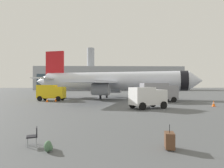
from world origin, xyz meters
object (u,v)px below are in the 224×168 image
object	(u,v)px
fuel_truck	(158,91)
traveller_backpack	(48,146)
safety_cone_far	(214,104)
cargo_van	(148,97)
rolling_suitcase	(170,140)
gate_chair	(34,135)
airplane_at_gate	(112,81)
safety_cone_mid	(47,100)
safety_cone_near	(56,99)
service_truck	(51,92)

from	to	relation	value
fuel_truck	traveller_backpack	size ratio (longest dim) A/B	13.09
safety_cone_far	fuel_truck	bearing A→B (deg)	128.29
traveller_backpack	cargo_van	bearing A→B (deg)	63.32
rolling_suitcase	traveller_backpack	world-z (taller)	rolling_suitcase
fuel_truck	gate_chair	bearing A→B (deg)	-117.90
airplane_at_gate	safety_cone_mid	bearing A→B (deg)	-145.48
traveller_backpack	safety_cone_far	bearing A→B (deg)	45.25
safety_cone_near	gate_chair	world-z (taller)	gate_chair
service_truck	rolling_suitcase	world-z (taller)	service_truck
safety_cone_mid	gate_chair	size ratio (longest dim) A/B	0.87
fuel_truck	cargo_van	size ratio (longest dim) A/B	1.30
fuel_truck	gate_chair	world-z (taller)	fuel_truck
airplane_at_gate	cargo_van	bearing A→B (deg)	-77.21
airplane_at_gate	safety_cone_mid	xyz separation A→B (m)	(-11.11, -7.64, -3.29)
airplane_at_gate	safety_cone_mid	world-z (taller)	airplane_at_gate
airplane_at_gate	safety_cone_far	distance (m)	20.23
airplane_at_gate	rolling_suitcase	world-z (taller)	airplane_at_gate
cargo_van	safety_cone_far	size ratio (longest dim) A/B	6.09
cargo_van	traveller_backpack	world-z (taller)	cargo_van
gate_chair	safety_cone_far	bearing A→B (deg)	42.17
airplane_at_gate	service_truck	world-z (taller)	airplane_at_gate
airplane_at_gate	safety_cone_near	distance (m)	12.27
safety_cone_far	airplane_at_gate	bearing A→B (deg)	131.49
airplane_at_gate	fuel_truck	distance (m)	11.20
safety_cone_mid	safety_cone_near	bearing A→B (deg)	52.98
rolling_suitcase	gate_chair	bearing A→B (deg)	173.82
safety_cone_near	traveller_backpack	xyz separation A→B (m)	(6.42, -25.73, -0.18)
safety_cone_mid	service_truck	bearing A→B (deg)	92.69
service_truck	gate_chair	size ratio (longest dim) A/B	5.83
cargo_van	rolling_suitcase	size ratio (longest dim) A/B	4.39
service_truck	gate_chair	xyz separation A→B (m)	(6.66, -26.21, -1.11)
airplane_at_gate	traveller_backpack	xyz separation A→B (m)	(-3.63, -31.97, -3.42)
cargo_van	safety_cone_mid	size ratio (longest dim) A/B	6.45
cargo_van	rolling_suitcase	distance (m)	14.92
gate_chair	safety_cone_mid	bearing A→B (deg)	105.57
cargo_van	fuel_truck	bearing A→B (deg)	67.31
fuel_truck	rolling_suitcase	xyz separation A→B (m)	(-6.00, -23.83, -1.38)
safety_cone_near	safety_cone_mid	world-z (taller)	safety_cone_near
cargo_van	safety_cone_near	size ratio (longest dim) A/B	5.84
cargo_van	gate_chair	distance (m)	16.41
service_truck	fuel_truck	bearing A→B (deg)	-9.19
cargo_van	traveller_backpack	size ratio (longest dim) A/B	10.07
cargo_van	safety_cone_far	distance (m)	9.65
safety_cone_far	gate_chair	xyz separation A→B (m)	(-17.81, -16.13, 0.11)
service_truck	safety_cone_far	distance (m)	26.49
safety_cone_far	traveller_backpack	bearing A→B (deg)	-134.75
airplane_at_gate	rolling_suitcase	xyz separation A→B (m)	(1.68, -31.76, -3.27)
rolling_suitcase	traveller_backpack	distance (m)	5.32
fuel_truck	traveller_backpack	world-z (taller)	fuel_truck
airplane_at_gate	service_truck	bearing A→B (deg)	-156.57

